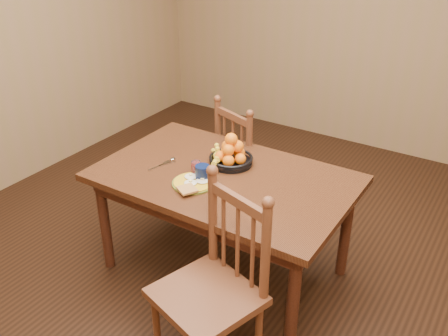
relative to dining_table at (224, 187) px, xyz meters
The scene contains 10 objects.
room 0.68m from the dining_table, ahead, with size 4.52×5.02×2.72m.
dining_table is the anchor object (origin of this frame).
chair_far 0.72m from the dining_table, 107.43° to the left, with size 0.56×0.55×0.99m.
chair_near 0.81m from the dining_table, 61.34° to the right, with size 0.60×0.59×1.07m.
breakfast_plate 0.24m from the dining_table, 114.85° to the right, with size 0.26×0.31×0.04m.
fork 0.44m from the dining_table, 164.37° to the right, with size 0.05×0.18×0.00m.
spoon 0.41m from the dining_table, behind, with size 0.06×0.15×0.01m.
coffee_mug 0.20m from the dining_table, 119.32° to the right, with size 0.13×0.09×0.10m.
juice_glass 0.22m from the dining_table, 150.41° to the right, with size 0.06×0.06×0.09m.
fruit_bowl 0.22m from the dining_table, 107.84° to the left, with size 0.32×0.32×0.22m.
Camera 1 is at (1.48, -2.31, 2.28)m, focal length 40.00 mm.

